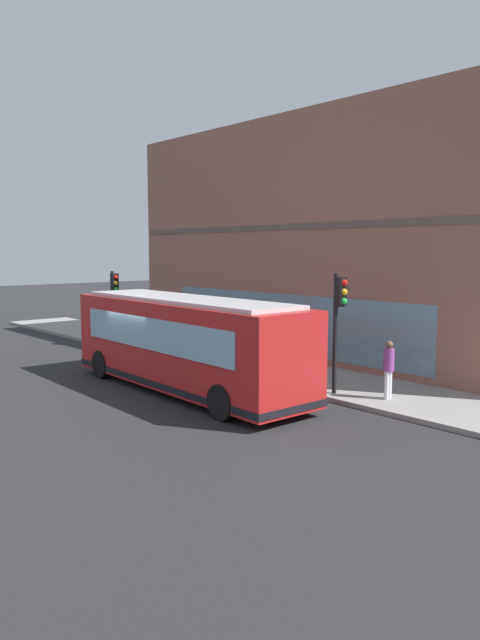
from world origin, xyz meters
name	(u,v)px	position (x,y,z in m)	size (l,w,h in m)	color
ground	(154,384)	(0.00, 0.00, 0.00)	(120.00, 120.00, 0.00)	#262628
sidewalk_curb	(249,365)	(4.47, 0.00, 0.07)	(3.75, 40.00, 0.15)	gray
building_corner	(338,241)	(9.79, 0.00, 4.99)	(6.95, 19.80, 10.00)	#8C5B4C
city_bus_nearside	(185,344)	(0.20, -1.54, 1.55)	(2.87, 10.12, 3.07)	red
traffic_light_near_corner	(339,311)	(3.11, -5.48, 2.75)	(0.32, 0.49, 3.72)	black
traffic_light_down_block	(114,293)	(3.02, 7.83, 2.55)	(0.32, 0.49, 3.45)	black
fire_hydrant	(242,349)	(5.10, 1.15, 0.51)	(0.35, 0.35, 0.74)	yellow
pedestrian_walking_along_curb	(220,337)	(3.80, 0.98, 1.14)	(0.32, 0.32, 1.72)	black
pedestrian_by_light_pole	(201,333)	(3.81, 2.22, 1.19)	(0.32, 0.32, 1.80)	#3359A5
pedestrian_near_building_entrance	(389,365)	(3.77, -6.88, 1.17)	(0.32, 0.32, 1.76)	silver
pedestrian_near_hydrant	(272,340)	(4.70, -0.99, 1.18)	(0.32, 0.32, 1.78)	gold
newspaper_vending_box	(220,345)	(4.74, 2.10, 0.60)	(0.44, 0.43, 0.90)	#197233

